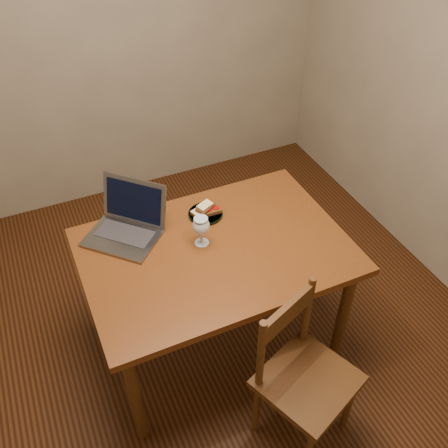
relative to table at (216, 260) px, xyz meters
name	(u,v)px	position (x,y,z in m)	size (l,w,h in m)	color
floor	(201,334)	(-0.07, 0.08, -0.66)	(3.20, 3.20, 0.02)	black
back_wall	(100,24)	(-0.07, 1.69, 0.65)	(3.20, 0.02, 2.60)	gray
table	(216,260)	(0.00, 0.00, 0.00)	(1.30, 0.90, 0.74)	#4B270C
chair	(305,371)	(0.16, -0.64, -0.18)	(0.52, 0.51, 0.43)	#371F0B
plate	(206,214)	(0.05, 0.25, 0.09)	(0.18, 0.18, 0.02)	black
sandwich_cheese	(199,211)	(0.02, 0.26, 0.11)	(0.09, 0.05, 0.03)	#381E0C
sandwich_tomato	(212,210)	(0.09, 0.25, 0.12)	(0.09, 0.06, 0.03)	#381E0C
sandwich_top	(205,207)	(0.05, 0.26, 0.14)	(0.10, 0.06, 0.03)	#381E0C
milk_glass	(201,231)	(-0.05, 0.06, 0.17)	(0.09, 0.09, 0.16)	white
laptop	(128,221)	(-0.35, 0.30, 0.15)	(0.47, 0.47, 0.25)	slate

